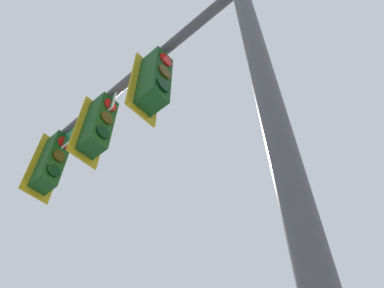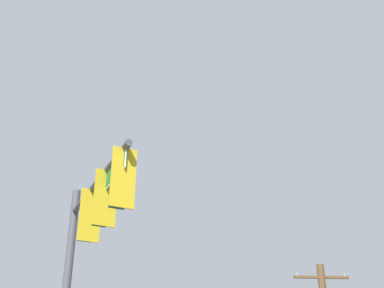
# 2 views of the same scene
# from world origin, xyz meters

# --- Properties ---
(signal_pole_near) EXTENTS (4.51, 0.69, 7.18)m
(signal_pole_near) POSITION_xyz_m (-4.48, -6.98, 5.17)
(signal_pole_near) COLOR #47474C
(signal_pole_near) RESTS_ON ground_plane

